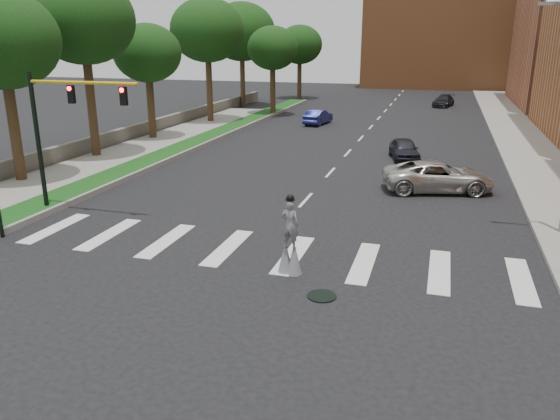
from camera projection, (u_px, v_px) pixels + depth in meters
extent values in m
plane|color=black|center=(251.00, 261.00, 19.34)|extent=(160.00, 160.00, 0.00)
cube|color=#124013|center=(195.00, 142.00, 40.72)|extent=(2.00, 60.00, 0.25)
cube|color=gray|center=(208.00, 143.00, 40.43)|extent=(0.20, 60.00, 0.28)
cube|color=gray|center=(77.00, 170.00, 32.40)|extent=(4.00, 60.00, 0.18)
cube|color=gray|center=(534.00, 148.00, 38.77)|extent=(5.00, 90.00, 0.18)
cube|color=#58534B|center=(143.00, 129.00, 43.91)|extent=(0.50, 56.00, 1.10)
cylinder|color=black|center=(322.00, 296.00, 16.69)|extent=(0.90, 0.90, 0.04)
cube|color=#B56638|center=(450.00, 29.00, 86.30)|extent=(26.00, 14.00, 18.00)
cube|color=slate|center=(546.00, 4.00, 19.66)|extent=(0.50, 0.18, 0.12)
cylinder|color=black|center=(38.00, 144.00, 24.15)|extent=(0.20, 0.20, 6.20)
cylinder|color=gold|center=(82.00, 83.00, 22.63)|extent=(5.20, 0.14, 0.14)
cube|color=black|center=(71.00, 94.00, 22.94)|extent=(0.28, 0.18, 0.75)
cylinder|color=#FF0C0C|center=(69.00, 89.00, 22.77)|extent=(0.18, 0.06, 0.18)
cube|color=black|center=(124.00, 96.00, 22.26)|extent=(0.28, 0.18, 0.75)
cylinder|color=#FF0C0C|center=(122.00, 90.00, 22.09)|extent=(0.18, 0.06, 0.18)
cylinder|color=#382616|center=(294.00, 261.00, 18.19)|extent=(0.07, 0.07, 0.89)
cylinder|color=#382616|center=(286.00, 260.00, 18.32)|extent=(0.07, 0.07, 0.89)
cone|color=slate|center=(294.00, 258.00, 18.16)|extent=(0.52, 0.52, 1.12)
cone|color=slate|center=(286.00, 257.00, 18.29)|extent=(0.52, 0.52, 1.12)
imported|color=slate|center=(290.00, 224.00, 17.87)|extent=(0.66, 0.48, 1.67)
sphere|color=black|center=(290.00, 198.00, 17.60)|extent=(0.26, 0.26, 0.26)
cylinder|color=black|center=(290.00, 200.00, 17.62)|extent=(0.34, 0.34, 0.02)
cube|color=gold|center=(292.00, 210.00, 17.86)|extent=(0.22, 0.05, 0.10)
imported|color=beige|center=(438.00, 176.00, 28.02)|extent=(6.05, 3.90, 1.55)
imported|color=black|center=(404.00, 149.00, 35.43)|extent=(2.50, 4.25, 1.36)
imported|color=navy|center=(318.00, 117.00, 49.96)|extent=(2.03, 4.25, 1.35)
imported|color=black|center=(444.00, 101.00, 63.01)|extent=(2.71, 4.69, 1.28)
cylinder|color=#382616|center=(14.00, 128.00, 29.07)|extent=(0.56, 0.56, 6.02)
ellipsoid|color=black|center=(1.00, 40.00, 27.72)|extent=(5.87, 5.87, 4.99)
cylinder|color=#382616|center=(91.00, 104.00, 35.15)|extent=(0.56, 0.56, 7.06)
ellipsoid|color=black|center=(83.00, 20.00, 33.61)|extent=(6.40, 6.40, 5.44)
cylinder|color=#382616|center=(151.00, 106.00, 41.87)|extent=(0.56, 0.56, 5.24)
ellipsoid|color=black|center=(147.00, 53.00, 40.70)|extent=(5.08, 5.08, 4.32)
cylinder|color=#382616|center=(209.00, 87.00, 50.27)|extent=(0.56, 0.56, 6.60)
ellipsoid|color=black|center=(207.00, 30.00, 48.78)|extent=(6.64, 6.64, 5.65)
cylinder|color=#382616|center=(243.00, 78.00, 62.59)|extent=(0.56, 0.56, 6.37)
ellipsoid|color=black|center=(242.00, 32.00, 61.06)|extent=(7.57, 7.57, 6.43)
cylinder|color=#382616|center=(273.00, 89.00, 55.25)|extent=(0.56, 0.56, 5.38)
ellipsoid|color=black|center=(273.00, 48.00, 54.07)|extent=(5.05, 5.05, 4.29)
cylinder|color=#382616|center=(299.00, 78.00, 70.61)|extent=(0.56, 0.56, 5.37)
ellipsoid|color=black|center=(300.00, 45.00, 69.38)|extent=(5.73, 5.73, 4.87)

